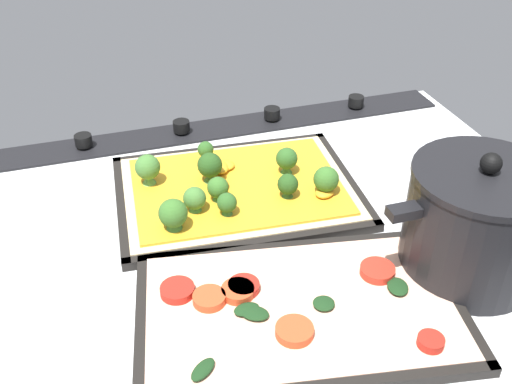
% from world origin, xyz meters
% --- Properties ---
extents(ground_plane, '(0.81, 0.64, 0.03)m').
position_xyz_m(ground_plane, '(0.00, 0.00, -0.01)').
color(ground_plane, silver).
extents(stove_control_panel, '(0.77, 0.07, 0.03)m').
position_xyz_m(stove_control_panel, '(0.00, -0.29, 0.01)').
color(stove_control_panel, black).
rests_on(stove_control_panel, ground_plane).
extents(baking_tray_front, '(0.36, 0.28, 0.01)m').
position_xyz_m(baking_tray_front, '(0.04, -0.08, 0.00)').
color(baking_tray_front, black).
rests_on(baking_tray_front, ground_plane).
extents(broccoli_pizza, '(0.33, 0.25, 0.06)m').
position_xyz_m(broccoli_pizza, '(0.05, -0.08, 0.02)').
color(broccoli_pizza, beige).
rests_on(broccoli_pizza, baking_tray_front).
extents(baking_tray_back, '(0.40, 0.29, 0.01)m').
position_xyz_m(baking_tray_back, '(0.04, 0.16, 0.00)').
color(baking_tray_back, black).
rests_on(baking_tray_back, ground_plane).
extents(veggie_pizza_back, '(0.37, 0.26, 0.02)m').
position_xyz_m(veggie_pizza_back, '(0.04, 0.16, 0.01)').
color(veggie_pizza_back, '#E5B193').
rests_on(veggie_pizza_back, baking_tray_back).
extents(cooking_pot, '(0.24, 0.17, 0.16)m').
position_xyz_m(cooking_pot, '(-0.18, 0.15, 0.07)').
color(cooking_pot, black).
rests_on(cooking_pot, ground_plane).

